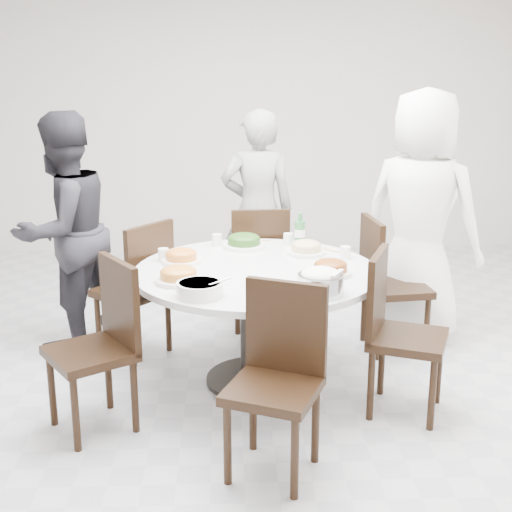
{
  "coord_description": "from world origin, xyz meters",
  "views": [
    {
      "loc": [
        -0.24,
        -4.38,
        2.03
      ],
      "look_at": [
        -0.06,
        -0.16,
        0.82
      ],
      "focal_mm": 50.0,
      "sensor_mm": 36.0,
      "label": 1
    }
  ],
  "objects_px": {
    "chair_s": "(273,386)",
    "diner_middle": "(258,210)",
    "diner_left": "(64,231)",
    "soup_bowl": "(200,289)",
    "chair_sw": "(90,349)",
    "diner_right": "(421,216)",
    "chair_se": "(408,335)",
    "chair_nw": "(132,288)",
    "rice_bowl": "(320,284)",
    "beverage_bottle": "(300,231)",
    "chair_ne": "(396,285)",
    "chair_n": "(258,266)",
    "dining_table": "(256,326)"
  },
  "relations": [
    {
      "from": "chair_n",
      "to": "diner_right",
      "type": "relative_size",
      "value": 0.53
    },
    {
      "from": "chair_ne",
      "to": "diner_left",
      "type": "height_order",
      "value": "diner_left"
    },
    {
      "from": "chair_sw",
      "to": "diner_right",
      "type": "xyz_separation_m",
      "value": [
        2.14,
        1.29,
        0.43
      ]
    },
    {
      "from": "chair_se",
      "to": "rice_bowl",
      "type": "bearing_deg",
      "value": 117.39
    },
    {
      "from": "chair_s",
      "to": "chair_se",
      "type": "height_order",
      "value": "same"
    },
    {
      "from": "rice_bowl",
      "to": "soup_bowl",
      "type": "distance_m",
      "value": 0.66
    },
    {
      "from": "chair_nw",
      "to": "chair_s",
      "type": "relative_size",
      "value": 1.0
    },
    {
      "from": "dining_table",
      "to": "diner_middle",
      "type": "xyz_separation_m",
      "value": [
        0.07,
        1.42,
        0.43
      ]
    },
    {
      "from": "dining_table",
      "to": "chair_nw",
      "type": "distance_m",
      "value": 0.97
    },
    {
      "from": "diner_right",
      "to": "beverage_bottle",
      "type": "bearing_deg",
      "value": 52.79
    },
    {
      "from": "diner_middle",
      "to": "beverage_bottle",
      "type": "relative_size",
      "value": 6.67
    },
    {
      "from": "chair_ne",
      "to": "soup_bowl",
      "type": "distance_m",
      "value": 1.67
    },
    {
      "from": "chair_s",
      "to": "diner_middle",
      "type": "bearing_deg",
      "value": 112.68
    },
    {
      "from": "chair_n",
      "to": "soup_bowl",
      "type": "height_order",
      "value": "chair_n"
    },
    {
      "from": "beverage_bottle",
      "to": "diner_right",
      "type": "bearing_deg",
      "value": 16.25
    },
    {
      "from": "chair_se",
      "to": "soup_bowl",
      "type": "xyz_separation_m",
      "value": [
        -1.18,
        -0.06,
        0.31
      ]
    },
    {
      "from": "chair_sw",
      "to": "chair_ne",
      "type": "bearing_deg",
      "value": 85.03
    },
    {
      "from": "dining_table",
      "to": "diner_right",
      "type": "height_order",
      "value": "diner_right"
    },
    {
      "from": "diner_right",
      "to": "soup_bowl",
      "type": "relative_size",
      "value": 7.07
    },
    {
      "from": "chair_ne",
      "to": "chair_s",
      "type": "height_order",
      "value": "same"
    },
    {
      "from": "chair_sw",
      "to": "diner_right",
      "type": "height_order",
      "value": "diner_right"
    },
    {
      "from": "chair_ne",
      "to": "chair_se",
      "type": "xyz_separation_m",
      "value": [
        -0.15,
        -0.92,
        0.0
      ]
    },
    {
      "from": "dining_table",
      "to": "chair_n",
      "type": "distance_m",
      "value": 0.99
    },
    {
      "from": "chair_nw",
      "to": "chair_se",
      "type": "bearing_deg",
      "value": 100.76
    },
    {
      "from": "chair_n",
      "to": "soup_bowl",
      "type": "bearing_deg",
      "value": 72.95
    },
    {
      "from": "diner_middle",
      "to": "rice_bowl",
      "type": "height_order",
      "value": "diner_middle"
    },
    {
      "from": "diner_right",
      "to": "diner_left",
      "type": "relative_size",
      "value": 1.09
    },
    {
      "from": "diner_left",
      "to": "soup_bowl",
      "type": "height_order",
      "value": "diner_left"
    },
    {
      "from": "chair_nw",
      "to": "rice_bowl",
      "type": "bearing_deg",
      "value": 89.73
    },
    {
      "from": "chair_ne",
      "to": "chair_n",
      "type": "bearing_deg",
      "value": 55.51
    },
    {
      "from": "soup_bowl",
      "to": "rice_bowl",
      "type": "bearing_deg",
      "value": 0.98
    },
    {
      "from": "rice_bowl",
      "to": "soup_bowl",
      "type": "xyz_separation_m",
      "value": [
        -0.66,
        -0.01,
        -0.02
      ]
    },
    {
      "from": "chair_ne",
      "to": "chair_nw",
      "type": "height_order",
      "value": "same"
    },
    {
      "from": "chair_nw",
      "to": "diner_middle",
      "type": "bearing_deg",
      "value": 175.29
    },
    {
      "from": "chair_nw",
      "to": "diner_middle",
      "type": "height_order",
      "value": "diner_middle"
    },
    {
      "from": "chair_sw",
      "to": "chair_se",
      "type": "distance_m",
      "value": 1.78
    },
    {
      "from": "diner_right",
      "to": "rice_bowl",
      "type": "xyz_separation_m",
      "value": [
        -0.88,
        -1.22,
        -0.1
      ]
    },
    {
      "from": "beverage_bottle",
      "to": "diner_left",
      "type": "bearing_deg",
      "value": 172.25
    },
    {
      "from": "chair_s",
      "to": "soup_bowl",
      "type": "distance_m",
      "value": 0.73
    },
    {
      "from": "chair_nw",
      "to": "diner_right",
      "type": "relative_size",
      "value": 0.53
    },
    {
      "from": "chair_n",
      "to": "diner_left",
      "type": "bearing_deg",
      "value": 9.21
    },
    {
      "from": "chair_sw",
      "to": "chair_s",
      "type": "xyz_separation_m",
      "value": [
        0.97,
        -0.48,
        0.0
      ]
    },
    {
      "from": "diner_middle",
      "to": "beverage_bottle",
      "type": "bearing_deg",
      "value": 100.78
    },
    {
      "from": "chair_sw",
      "to": "diner_left",
      "type": "distance_m",
      "value": 1.36
    },
    {
      "from": "chair_ne",
      "to": "diner_right",
      "type": "height_order",
      "value": "diner_right"
    },
    {
      "from": "chair_n",
      "to": "diner_left",
      "type": "relative_size",
      "value": 0.57
    },
    {
      "from": "chair_sw",
      "to": "rice_bowl",
      "type": "distance_m",
      "value": 1.31
    },
    {
      "from": "chair_s",
      "to": "chair_se",
      "type": "xyz_separation_m",
      "value": [
        0.81,
        0.6,
        0.0
      ]
    },
    {
      "from": "chair_nw",
      "to": "chair_se",
      "type": "distance_m",
      "value": 1.92
    },
    {
      "from": "diner_left",
      "to": "chair_nw",
      "type": "bearing_deg",
      "value": 103.43
    }
  ]
}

